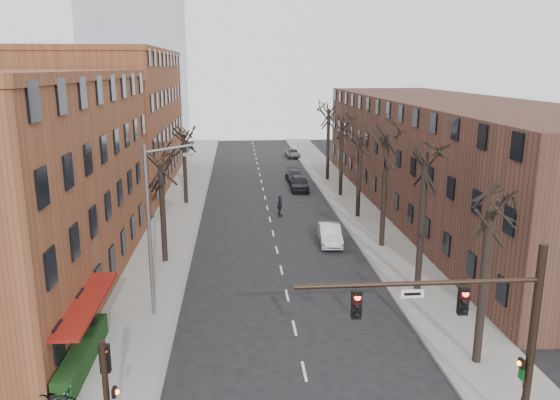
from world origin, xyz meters
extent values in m
cube|color=gray|center=(-8.00, 35.00, 0.07)|extent=(4.00, 90.00, 0.15)
cube|color=gray|center=(8.00, 35.00, 0.07)|extent=(4.00, 90.00, 0.15)
cube|color=brown|center=(-16.00, 15.00, 6.00)|extent=(12.00, 26.00, 12.00)
cube|color=brown|center=(-16.00, 44.00, 7.00)|extent=(12.00, 28.00, 14.00)
cube|color=#4C2E23|center=(16.00, 30.00, 5.00)|extent=(12.00, 50.00, 10.00)
cube|color=maroon|center=(-9.40, 6.00, 0.00)|extent=(1.20, 7.00, 0.15)
cube|color=#163813|center=(-9.50, 5.00, 0.65)|extent=(0.80, 6.00, 1.00)
cylinder|color=black|center=(7.00, -1.00, 3.60)|extent=(0.28, 0.28, 7.20)
cylinder|color=black|center=(3.00, -1.00, 6.00)|extent=(8.00, 0.16, 0.16)
cube|color=black|center=(4.50, -1.00, 5.35)|extent=(0.32, 0.22, 0.95)
cube|color=black|center=(1.00, -1.00, 5.35)|extent=(0.32, 0.22, 0.95)
cube|color=silver|center=(2.80, -1.00, 5.65)|extent=(0.75, 0.04, 0.28)
cube|color=black|center=(6.72, -1.00, 3.00)|extent=(0.12, 0.30, 0.30)
cube|color=black|center=(-7.00, -0.82, 3.70)|extent=(0.32, 0.22, 0.95)
cube|color=black|center=(-6.75, -1.00, 2.60)|extent=(0.12, 0.30, 0.30)
cylinder|color=slate|center=(-7.20, 10.00, 4.50)|extent=(0.20, 0.20, 9.00)
cylinder|color=slate|center=(-6.10, 10.00, 8.80)|extent=(2.39, 0.12, 0.46)
cube|color=slate|center=(-5.10, 10.00, 8.50)|extent=(0.50, 0.22, 0.14)
imported|color=silver|center=(4.00, 21.10, 0.72)|extent=(1.82, 4.47, 1.44)
imported|color=black|center=(3.80, 39.09, 0.79)|extent=(2.08, 4.70, 1.57)
imported|color=black|center=(3.80, 43.55, 0.65)|extent=(1.96, 4.53, 1.30)
imported|color=slate|center=(5.30, 60.72, 0.59)|extent=(2.06, 4.28, 1.18)
imported|color=black|center=(-9.60, 6.90, 0.99)|extent=(1.03, 1.00, 1.67)
imported|color=black|center=(0.92, 28.99, 0.90)|extent=(0.83, 1.14, 1.80)
imported|color=gray|center=(-9.60, 1.87, 0.59)|extent=(1.78, 0.97, 0.89)
camera|label=1|loc=(-2.70, -16.80, 12.70)|focal=35.00mm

